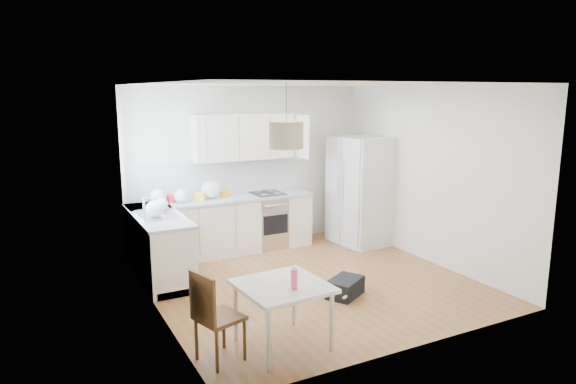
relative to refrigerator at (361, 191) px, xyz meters
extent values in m
plane|color=brown|center=(-1.72, -1.25, -0.93)|extent=(4.20, 4.20, 0.00)
plane|color=white|center=(-1.72, -1.25, 1.77)|extent=(4.20, 4.20, 0.00)
plane|color=white|center=(-1.72, 0.85, 0.42)|extent=(4.20, 0.00, 4.20)
plane|color=white|center=(-3.82, -1.25, 0.42)|extent=(0.00, 4.20, 4.20)
plane|color=white|center=(0.38, -1.25, 0.42)|extent=(0.00, 4.20, 4.20)
cube|color=#BFE0F9|center=(-3.81, -0.10, 0.82)|extent=(0.02, 1.00, 1.00)
cube|color=white|center=(-2.32, 0.55, -0.49)|extent=(3.00, 0.60, 0.88)
cube|color=white|center=(-3.52, -0.05, -0.49)|extent=(0.60, 1.80, 0.88)
cube|color=#AAACAF|center=(-2.32, 0.55, -0.03)|extent=(3.02, 0.64, 0.04)
cube|color=#AAACAF|center=(-3.52, -0.05, -0.03)|extent=(0.64, 1.82, 0.04)
cube|color=white|center=(-2.32, 0.85, 0.28)|extent=(3.00, 0.01, 0.58)
cube|color=white|center=(-3.81, -0.05, 0.28)|extent=(0.01, 1.80, 0.58)
cube|color=white|center=(-1.87, 0.69, 0.95)|extent=(1.70, 0.32, 0.75)
cube|color=beige|center=(-2.88, -2.69, -0.27)|extent=(0.91, 0.91, 0.04)
cylinder|color=white|center=(-3.21, -3.07, -0.61)|extent=(0.05, 0.05, 0.64)
cylinder|color=white|center=(-2.49, -3.02, -0.61)|extent=(0.05, 0.05, 0.64)
cylinder|color=white|center=(-3.26, -2.35, -0.61)|extent=(0.05, 0.05, 0.64)
cylinder|color=white|center=(-2.54, -2.30, -0.61)|extent=(0.05, 0.05, 0.64)
cylinder|color=#E23F77|center=(-2.83, -2.84, -0.13)|extent=(0.08, 0.08, 0.24)
cube|color=black|center=(-1.56, -1.88, -0.81)|extent=(0.60, 0.54, 0.23)
cylinder|color=beige|center=(-2.75, -2.53, 1.25)|extent=(0.36, 0.36, 0.27)
ellipsoid|color=white|center=(-3.35, 0.56, 0.11)|extent=(0.26, 0.22, 0.23)
ellipsoid|color=white|center=(-3.00, 0.51, 0.10)|extent=(0.24, 0.20, 0.21)
ellipsoid|color=white|center=(-2.49, 0.61, 0.14)|extent=(0.32, 0.27, 0.29)
ellipsoid|color=white|center=(-3.40, 0.14, 0.08)|extent=(0.20, 0.17, 0.18)
ellipsoid|color=white|center=(-3.58, -0.21, 0.11)|extent=(0.25, 0.21, 0.23)
cube|color=orange|center=(-2.25, 0.62, 0.05)|extent=(0.18, 0.16, 0.10)
cube|color=yellow|center=(-2.70, 0.57, 0.05)|extent=(0.20, 0.18, 0.12)
cube|color=red|center=(-3.11, 0.65, 0.05)|extent=(0.19, 0.19, 0.11)
camera|label=1|loc=(-5.11, -7.10, 1.69)|focal=32.00mm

